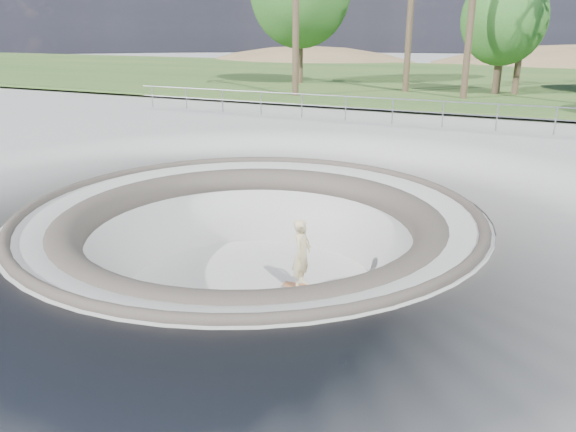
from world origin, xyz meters
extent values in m
plane|color=#9A9A95|center=(0.00, 0.00, 0.00)|extent=(180.00, 180.00, 0.00)
torus|color=#9A9A95|center=(0.00, 0.00, -2.00)|extent=(14.00, 14.00, 4.00)
cylinder|color=#9A9A95|center=(0.00, 0.00, -1.95)|extent=(6.60, 6.60, 0.10)
torus|color=#4A453B|center=(0.00, 0.00, -0.02)|extent=(10.24, 10.24, 0.24)
torus|color=#4A453B|center=(0.00, 0.00, -0.45)|extent=(8.91, 8.91, 0.81)
cube|color=#2E5321|center=(0.00, 34.00, 0.22)|extent=(180.00, 36.00, 0.12)
ellipsoid|color=brown|center=(-22.00, 55.00, -6.44)|extent=(50.40, 36.00, 23.40)
ellipsoid|color=brown|center=(8.00, 60.00, -7.87)|extent=(61.60, 44.00, 28.60)
cylinder|color=gray|center=(0.00, 12.00, 1.17)|extent=(25.00, 0.05, 0.05)
cylinder|color=gray|center=(0.00, 12.00, 0.72)|extent=(25.00, 0.05, 0.05)
cube|color=brown|center=(1.11, 0.35, -1.82)|extent=(0.91, 0.29, 0.02)
cylinder|color=#B6B5BA|center=(1.11, 0.35, -1.86)|extent=(0.05, 0.19, 0.04)
cylinder|color=#B6B5BA|center=(1.11, 0.35, -1.86)|extent=(0.05, 0.19, 0.04)
cylinder|color=silver|center=(1.11, 0.35, -1.87)|extent=(0.07, 0.04, 0.07)
cylinder|color=silver|center=(1.11, 0.35, -1.87)|extent=(0.07, 0.04, 0.07)
cylinder|color=silver|center=(1.11, 0.35, -1.87)|extent=(0.07, 0.04, 0.07)
cylinder|color=silver|center=(1.11, 0.35, -1.87)|extent=(0.07, 0.04, 0.07)
imported|color=#CBB883|center=(1.11, 0.35, -0.99)|extent=(0.42, 0.61, 1.63)
cylinder|color=brown|center=(-2.22, 23.28, 5.33)|extent=(0.36, 0.36, 10.32)
cylinder|color=brown|center=(3.77, 24.63, 4.82)|extent=(0.36, 0.36, 9.31)
cylinder|color=brown|center=(-10.09, 25.51, 2.97)|extent=(0.44, 0.44, 5.60)
cylinder|color=brown|center=(2.76, 24.32, 2.12)|extent=(0.44, 0.44, 3.91)
ellipsoid|color=#2D5A1F|center=(2.76, 24.32, 4.35)|extent=(4.66, 4.24, 5.09)
camera|label=1|loc=(5.81, -10.46, 3.87)|focal=35.00mm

